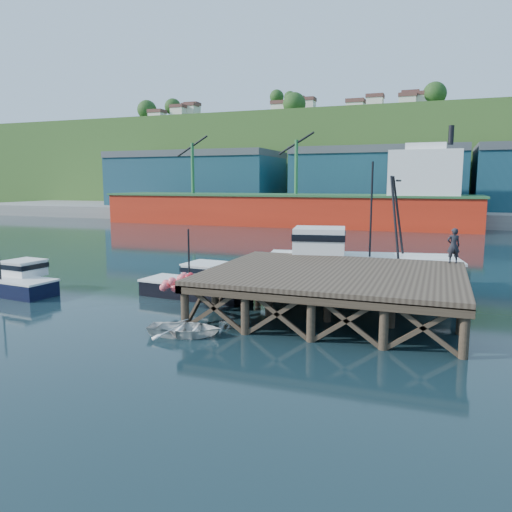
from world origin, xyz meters
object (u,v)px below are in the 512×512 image
at_px(boat_navy, 14,281).
at_px(dockworker, 453,246).
at_px(boat_black, 198,284).
at_px(trawler, 357,262).
at_px(dinghy, 185,328).

relative_size(boat_navy, dockworker, 3.19).
bearing_deg(boat_black, trawler, 39.70).
bearing_deg(dockworker, boat_navy, -1.55).
height_order(boat_black, dinghy, boat_black).
bearing_deg(trawler, boat_navy, -165.17).
height_order(boat_navy, trawler, trawler).
relative_size(trawler, dockworker, 6.35).
height_order(boat_navy, dinghy, boat_navy).
distance_m(boat_black, dockworker, 13.98).
bearing_deg(boat_navy, boat_black, 22.40).
relative_size(boat_navy, boat_black, 0.92).
bearing_deg(dockworker, trawler, -37.98).
distance_m(boat_navy, trawler, 20.23).
distance_m(trawler, dinghy, 13.40).
height_order(boat_black, dockworker, dockworker).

